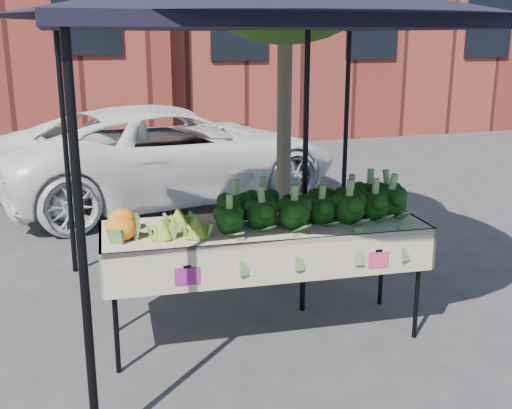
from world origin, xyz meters
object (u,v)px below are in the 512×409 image
Objects in this scene: canopy at (261,152)px; vehicle at (166,24)px; street_tree at (285,76)px; table at (264,280)px.

vehicle is (-0.02, 3.93, 1.03)m from canopy.
canopy is 0.83× the size of street_tree.
street_tree is (0.45, -3.28, -0.48)m from vehicle.
table is 0.64× the size of street_tree.
street_tree is (0.44, 0.65, 0.54)m from canopy.
table is 0.78× the size of canopy.
canopy reaches higher than table.
vehicle reaches higher than canopy.
table is at bearing -104.36° from canopy.
table is 4.75m from vehicle.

